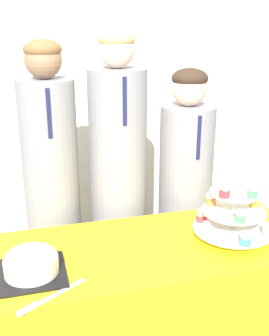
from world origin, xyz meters
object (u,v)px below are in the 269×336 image
Objects in this scene: cupcake_stand at (234,212)px; student_1 at (119,198)px; cake_knife at (41,303)px; student_0 at (54,208)px; round_cake at (31,263)px; student_2 at (184,205)px.

cupcake_stand is 0.65m from student_1.
student_0 is (0.11, 0.76, -0.00)m from cake_knife.
cupcake_stand reaches higher than round_cake.
round_cake is at bearing -128.86° from student_1.
student_1 reaches higher than student_2.
cake_knife is 0.15× the size of student_1.
round_cake is 0.17× the size of student_2.
round_cake is at bearing -175.84° from cupcake_stand.
student_1 is 1.13× the size of student_2.
round_cake is 0.74m from student_1.
cupcake_stand is at bearing 4.16° from round_cake.
cake_knife is 0.16× the size of student_0.
student_1 is at bearing 0.00° from student_0.
round_cake is at bearing 66.13° from cake_knife.
student_1 is at bearing 28.92° from cake_knife.
round_cake is 1.02m from student_2.
student_2 is (-0.01, 0.52, -0.20)m from cupcake_stand.
student_2 is at bearing -0.00° from student_1.
cake_knife is at bearing -137.16° from student_2.
student_2 reaches higher than cake_knife.
student_0 is at bearing 180.00° from student_2.
student_0 is at bearing 144.16° from cupcake_stand.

